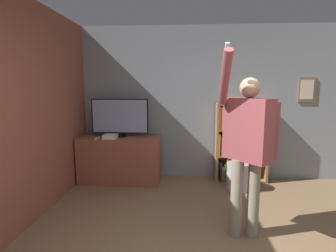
{
  "coord_description": "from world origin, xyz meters",
  "views": [
    {
      "loc": [
        -0.39,
        -1.78,
        1.65
      ],
      "look_at": [
        -0.62,
        1.71,
        1.12
      ],
      "focal_mm": 28.0,
      "sensor_mm": 36.0,
      "label": 1
    }
  ],
  "objects_px": {
    "person": "(248,142)",
    "bookshelf": "(235,142)",
    "game_console": "(110,137)",
    "waste_bin": "(238,177)",
    "television": "(120,117)"
  },
  "relations": [
    {
      "from": "bookshelf",
      "to": "waste_bin",
      "type": "height_order",
      "value": "bookshelf"
    },
    {
      "from": "waste_bin",
      "to": "bookshelf",
      "type": "bearing_deg",
      "value": 86.56
    },
    {
      "from": "bookshelf",
      "to": "person",
      "type": "distance_m",
      "value": 1.85
    },
    {
      "from": "person",
      "to": "game_console",
      "type": "bearing_deg",
      "value": -170.49
    },
    {
      "from": "television",
      "to": "game_console",
      "type": "distance_m",
      "value": 0.38
    },
    {
      "from": "waste_bin",
      "to": "game_console",
      "type": "bearing_deg",
      "value": 176.66
    },
    {
      "from": "television",
      "to": "bookshelf",
      "type": "xyz_separation_m",
      "value": [
        2.0,
        0.14,
        -0.44
      ]
    },
    {
      "from": "television",
      "to": "bookshelf",
      "type": "bearing_deg",
      "value": 3.87
    },
    {
      "from": "bookshelf",
      "to": "television",
      "type": "bearing_deg",
      "value": -176.13
    },
    {
      "from": "person",
      "to": "bookshelf",
      "type": "bearing_deg",
      "value": 130.11
    },
    {
      "from": "game_console",
      "to": "bookshelf",
      "type": "height_order",
      "value": "bookshelf"
    },
    {
      "from": "television",
      "to": "game_console",
      "type": "height_order",
      "value": "television"
    },
    {
      "from": "person",
      "to": "television",
      "type": "bearing_deg",
      "value": -175.88
    },
    {
      "from": "television",
      "to": "bookshelf",
      "type": "distance_m",
      "value": 2.05
    },
    {
      "from": "bookshelf",
      "to": "person",
      "type": "bearing_deg",
      "value": -96.97
    }
  ]
}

